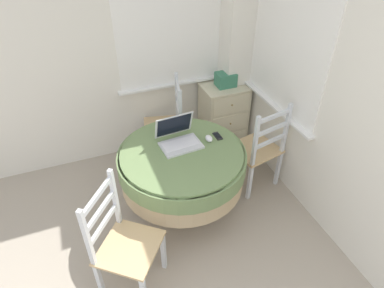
{
  "coord_description": "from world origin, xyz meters",
  "views": [
    {
      "loc": [
        0.09,
        -0.48,
        2.5
      ],
      "look_at": [
        0.97,
        1.79,
        0.66
      ],
      "focal_mm": 32.0,
      "sensor_mm": 36.0,
      "label": 1
    }
  ],
  "objects_px": {
    "laptop": "(178,138)",
    "storage_box": "(226,79)",
    "dining_chair_near_right_window": "(258,149)",
    "dining_chair_near_back_window": "(167,125)",
    "corner_cabinet": "(223,114)",
    "round_dining_table": "(182,165)",
    "dining_chair_camera_near": "(123,244)",
    "computer_mouse": "(209,138)",
    "cell_phone": "(218,136)"
  },
  "relations": [
    {
      "from": "cell_phone",
      "to": "corner_cabinet",
      "type": "height_order",
      "value": "corner_cabinet"
    },
    {
      "from": "laptop",
      "to": "storage_box",
      "type": "xyz_separation_m",
      "value": [
        0.82,
        0.78,
        0.04
      ]
    },
    {
      "from": "dining_chair_camera_near",
      "to": "corner_cabinet",
      "type": "bearing_deg",
      "value": 44.11
    },
    {
      "from": "dining_chair_near_back_window",
      "to": "dining_chair_near_right_window",
      "type": "distance_m",
      "value": 1.0
    },
    {
      "from": "round_dining_table",
      "to": "cell_phone",
      "type": "height_order",
      "value": "cell_phone"
    },
    {
      "from": "dining_chair_near_right_window",
      "to": "dining_chair_near_back_window",
      "type": "bearing_deg",
      "value": 134.23
    },
    {
      "from": "corner_cabinet",
      "to": "round_dining_table",
      "type": "bearing_deg",
      "value": -132.7
    },
    {
      "from": "corner_cabinet",
      "to": "cell_phone",
      "type": "bearing_deg",
      "value": -119.59
    },
    {
      "from": "computer_mouse",
      "to": "storage_box",
      "type": "height_order",
      "value": "storage_box"
    },
    {
      "from": "dining_chair_camera_near",
      "to": "corner_cabinet",
      "type": "xyz_separation_m",
      "value": [
        1.47,
        1.43,
        -0.08
      ]
    },
    {
      "from": "dining_chair_near_right_window",
      "to": "corner_cabinet",
      "type": "xyz_separation_m",
      "value": [
        0.01,
        0.81,
        -0.08
      ]
    },
    {
      "from": "dining_chair_camera_near",
      "to": "storage_box",
      "type": "bearing_deg",
      "value": 44.12
    },
    {
      "from": "laptop",
      "to": "storage_box",
      "type": "height_order",
      "value": "laptop"
    },
    {
      "from": "laptop",
      "to": "storage_box",
      "type": "bearing_deg",
      "value": 43.61
    },
    {
      "from": "computer_mouse",
      "to": "corner_cabinet",
      "type": "bearing_deg",
      "value": 56.39
    },
    {
      "from": "dining_chair_near_back_window",
      "to": "storage_box",
      "type": "height_order",
      "value": "dining_chair_near_back_window"
    },
    {
      "from": "laptop",
      "to": "dining_chair_camera_near",
      "type": "xyz_separation_m",
      "value": [
        -0.66,
        -0.65,
        -0.32
      ]
    },
    {
      "from": "corner_cabinet",
      "to": "laptop",
      "type": "bearing_deg",
      "value": -136.39
    },
    {
      "from": "dining_chair_near_back_window",
      "to": "round_dining_table",
      "type": "bearing_deg",
      "value": -98.47
    },
    {
      "from": "dining_chair_near_back_window",
      "to": "cell_phone",
      "type": "bearing_deg",
      "value": -70.74
    },
    {
      "from": "round_dining_table",
      "to": "storage_box",
      "type": "xyz_separation_m",
      "value": [
        0.84,
        0.9,
        0.24
      ]
    },
    {
      "from": "computer_mouse",
      "to": "round_dining_table",
      "type": "bearing_deg",
      "value": -167.53
    },
    {
      "from": "dining_chair_near_back_window",
      "to": "corner_cabinet",
      "type": "relative_size",
      "value": 1.3
    },
    {
      "from": "dining_chair_near_right_window",
      "to": "dining_chair_camera_near",
      "type": "bearing_deg",
      "value": -157.2
    },
    {
      "from": "storage_box",
      "to": "laptop",
      "type": "bearing_deg",
      "value": -136.39
    },
    {
      "from": "corner_cabinet",
      "to": "computer_mouse",
      "type": "bearing_deg",
      "value": -123.61
    },
    {
      "from": "dining_chair_near_back_window",
      "to": "dining_chair_camera_near",
      "type": "height_order",
      "value": "same"
    },
    {
      "from": "dining_chair_near_right_window",
      "to": "storage_box",
      "type": "height_order",
      "value": "dining_chair_near_right_window"
    },
    {
      "from": "laptop",
      "to": "dining_chair_near_right_window",
      "type": "height_order",
      "value": "dining_chair_near_right_window"
    },
    {
      "from": "computer_mouse",
      "to": "dining_chair_near_back_window",
      "type": "bearing_deg",
      "value": 101.6
    },
    {
      "from": "round_dining_table",
      "to": "computer_mouse",
      "type": "height_order",
      "value": "computer_mouse"
    },
    {
      "from": "cell_phone",
      "to": "laptop",
      "type": "bearing_deg",
      "value": 174.34
    },
    {
      "from": "corner_cabinet",
      "to": "dining_chair_near_right_window",
      "type": "bearing_deg",
      "value": -90.9
    },
    {
      "from": "dining_chair_near_right_window",
      "to": "storage_box",
      "type": "xyz_separation_m",
      "value": [
        0.02,
        0.82,
        0.36
      ]
    },
    {
      "from": "laptop",
      "to": "dining_chair_near_back_window",
      "type": "bearing_deg",
      "value": 81.31
    },
    {
      "from": "round_dining_table",
      "to": "corner_cabinet",
      "type": "xyz_separation_m",
      "value": [
        0.83,
        0.9,
        -0.2
      ]
    },
    {
      "from": "round_dining_table",
      "to": "dining_chair_near_back_window",
      "type": "xyz_separation_m",
      "value": [
        0.12,
        0.81,
        -0.12
      ]
    },
    {
      "from": "round_dining_table",
      "to": "storage_box",
      "type": "relative_size",
      "value": 5.32
    },
    {
      "from": "dining_chair_camera_near",
      "to": "corner_cabinet",
      "type": "relative_size",
      "value": 1.3
    },
    {
      "from": "cell_phone",
      "to": "storage_box",
      "type": "xyz_separation_m",
      "value": [
        0.46,
        0.82,
        0.09
      ]
    },
    {
      "from": "round_dining_table",
      "to": "dining_chair_near_back_window",
      "type": "relative_size",
      "value": 1.14
    },
    {
      "from": "laptop",
      "to": "storage_box",
      "type": "distance_m",
      "value": 1.13
    },
    {
      "from": "laptop",
      "to": "cell_phone",
      "type": "bearing_deg",
      "value": -5.66
    },
    {
      "from": "dining_chair_near_back_window",
      "to": "storage_box",
      "type": "relative_size",
      "value": 4.68
    },
    {
      "from": "dining_chair_near_back_window",
      "to": "dining_chair_near_right_window",
      "type": "xyz_separation_m",
      "value": [
        0.7,
        -0.72,
        0.0
      ]
    },
    {
      "from": "dining_chair_near_back_window",
      "to": "corner_cabinet",
      "type": "height_order",
      "value": "dining_chair_near_back_window"
    },
    {
      "from": "computer_mouse",
      "to": "cell_phone",
      "type": "xyz_separation_m",
      "value": [
        0.1,
        0.03,
        -0.02
      ]
    },
    {
      "from": "dining_chair_camera_near",
      "to": "round_dining_table",
      "type": "bearing_deg",
      "value": 39.4
    },
    {
      "from": "laptop",
      "to": "cell_phone",
      "type": "height_order",
      "value": "laptop"
    },
    {
      "from": "computer_mouse",
      "to": "dining_chair_near_back_window",
      "type": "xyz_separation_m",
      "value": [
        -0.15,
        0.74,
        -0.29
      ]
    }
  ]
}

